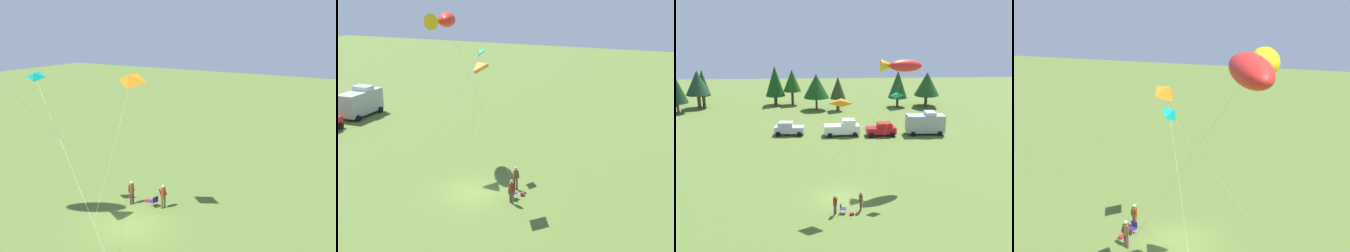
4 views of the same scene
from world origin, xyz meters
TOP-DOWN VIEW (x-y plane):
  - ground_plane at (0.00, 0.00)m, footprint 160.00×160.00m
  - person_kite_flyer at (1.71, -2.63)m, footprint 0.42×0.56m
  - folding_chair at (0.08, -3.01)m, footprint 0.58×0.58m
  - person_spectator at (-0.53, -3.20)m, footprint 0.48×0.59m
  - backpack_on_grass at (0.88, -3.45)m, footprint 0.37×0.31m
  - van_motorhome_grey at (13.33, 20.78)m, footprint 5.40×2.61m
  - kite_large_fish at (6.45, 5.61)m, footprint 7.32×9.77m
  - kite_delta_teal at (5.32, 1.97)m, footprint 8.44×3.11m
  - kite_delta_orange at (0.11, -0.44)m, footprint 2.54×2.44m

SIDE VIEW (x-z plane):
  - ground_plane at x=0.00m, z-range 0.00..0.00m
  - backpack_on_grass at x=0.88m, z-range 0.00..0.22m
  - folding_chair at x=0.08m, z-range 0.08..0.90m
  - person_kite_flyer at x=1.71m, z-range 0.15..1.89m
  - person_spectator at x=-0.53m, z-range 0.15..1.89m
  - van_motorhome_grey at x=13.33m, z-range -0.03..3.31m
  - kite_delta_orange at x=0.11m, z-range 4.35..14.04m
  - kite_delta_teal at x=5.32m, z-range 4.46..14.12m
  - kite_large_fish at x=6.45m, z-range 5.43..17.73m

